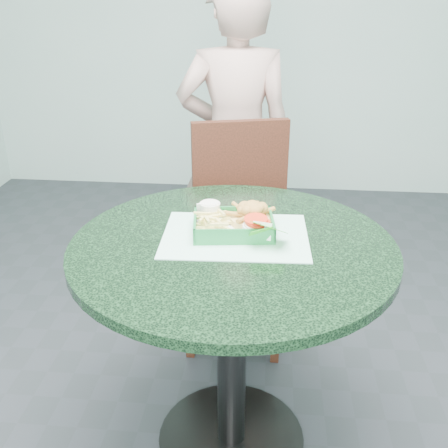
# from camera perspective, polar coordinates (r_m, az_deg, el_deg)

# --- Properties ---
(floor) EXTENTS (4.00, 5.00, 0.02)m
(floor) POSITION_cam_1_polar(r_m,az_deg,el_deg) (1.98, 0.78, -22.36)
(floor) COLOR #303335
(floor) RESTS_ON ground
(cafe_table) EXTENTS (0.94, 0.94, 0.75)m
(cafe_table) POSITION_cam_1_polar(r_m,az_deg,el_deg) (1.60, 0.90, -8.07)
(cafe_table) COLOR black
(cafe_table) RESTS_ON floor
(dining_chair) EXTENTS (0.42, 0.42, 0.93)m
(dining_chair) POSITION_cam_1_polar(r_m,az_deg,el_deg) (2.24, 1.53, 0.65)
(dining_chair) COLOR #40251A
(dining_chair) RESTS_ON floor
(diner_person) EXTENTS (0.58, 0.41, 1.49)m
(diner_person) POSITION_cam_1_polar(r_m,az_deg,el_deg) (2.50, 1.25, 8.42)
(diner_person) COLOR tan
(diner_person) RESTS_ON floor
(placemat) EXTENTS (0.44, 0.33, 0.00)m
(placemat) POSITION_cam_1_polar(r_m,az_deg,el_deg) (1.55, 1.23, -1.93)
(placemat) COLOR #ACECD5
(placemat) RESTS_ON cafe_table
(food_basket) EXTENTS (0.23, 0.17, 0.05)m
(food_basket) POSITION_cam_1_polar(r_m,az_deg,el_deg) (1.56, 1.03, -1.12)
(food_basket) COLOR #177333
(food_basket) RESTS_ON placemat
(crab_sandwich) EXTENTS (0.13, 0.13, 0.08)m
(crab_sandwich) POSITION_cam_1_polar(r_m,az_deg,el_deg) (1.58, 3.21, 0.51)
(crab_sandwich) COLOR tan
(crab_sandwich) RESTS_ON food_basket
(fries_pile) EXTENTS (0.10, 0.11, 0.04)m
(fries_pile) POSITION_cam_1_polar(r_m,az_deg,el_deg) (1.58, -1.24, -0.10)
(fries_pile) COLOR #F0DD75
(fries_pile) RESTS_ON food_basket
(sauce_ramekin) EXTENTS (0.06, 0.06, 0.04)m
(sauce_ramekin) POSITION_cam_1_polar(r_m,az_deg,el_deg) (1.62, -1.22, 1.27)
(sauce_ramekin) COLOR white
(sauce_ramekin) RESTS_ON food_basket
(garnish_cup) EXTENTS (0.12, 0.12, 0.05)m
(garnish_cup) POSITION_cam_1_polar(r_m,az_deg,el_deg) (1.50, 3.72, -1.14)
(garnish_cup) COLOR white
(garnish_cup) RESTS_ON food_basket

